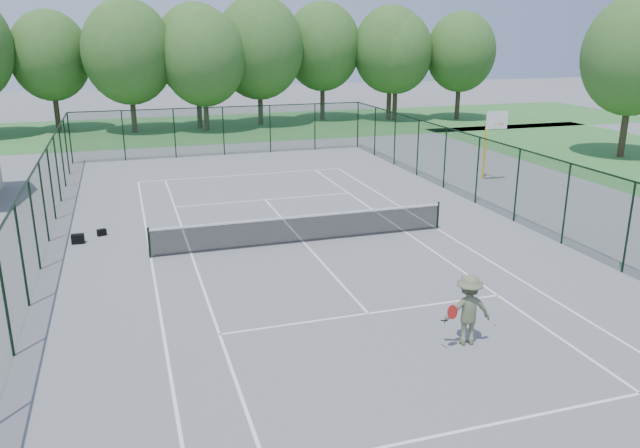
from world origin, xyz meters
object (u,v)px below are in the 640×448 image
Objects in this scene: tennis_player at (468,310)px; basketball_goal at (492,131)px; tennis_net at (304,228)px; sports_bag_a at (78,239)px.

basketball_goal is at bearing 56.30° from tennis_player.
tennis_net is 8.31m from sports_bag_a.
sports_bag_a is at bearing -167.73° from basketball_goal.
sports_bag_a is (-7.95, 2.40, -0.40)m from tennis_net.
basketball_goal is 1.87× the size of tennis_player.
basketball_goal is 8.30× the size of sports_bag_a.
tennis_net is at bearing -13.30° from sports_bag_a.
tennis_net is 25.19× the size of sports_bag_a.
basketball_goal reaches higher than tennis_net.
tennis_net is 13.91m from basketball_goal.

